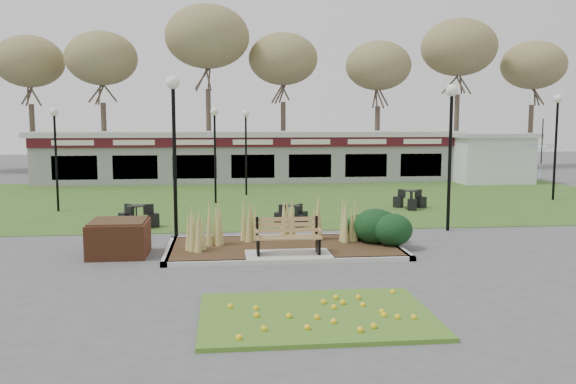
{
  "coord_description": "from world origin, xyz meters",
  "views": [
    {
      "loc": [
        -1.64,
        -15.18,
        3.57
      ],
      "look_at": [
        0.19,
        2.0,
        1.52
      ],
      "focal_mm": 38.0,
      "sensor_mm": 36.0,
      "label": 1
    }
  ],
  "objects": [
    {
      "name": "ground",
      "position": [
        0.0,
        0.0,
        0.0
      ],
      "size": [
        100.0,
        100.0,
        0.0
      ],
      "primitive_type": "plane",
      "color": "#515154",
      "rests_on": "ground"
    },
    {
      "name": "lamp_post_far_left",
      "position": [
        -8.07,
        9.16,
        2.94
      ],
      "size": [
        0.34,
        0.34,
        4.04
      ],
      "color": "black",
      "rests_on": "ground"
    },
    {
      "name": "bistro_set_a",
      "position": [
        -4.5,
        5.0,
        0.27
      ],
      "size": [
        1.39,
        1.35,
        0.75
      ],
      "color": "black",
      "rests_on": "ground"
    },
    {
      "name": "tree_backdrop",
      "position": [
        0.0,
        28.0,
        8.36
      ],
      "size": [
        47.24,
        5.24,
        10.36
      ],
      "color": "#47382B",
      "rests_on": "ground"
    },
    {
      "name": "patio_umbrella",
      "position": [
        13.8,
        13.0,
        1.59
      ],
      "size": [
        2.66,
        2.68,
        2.51
      ],
      "color": "black",
      "rests_on": "ground"
    },
    {
      "name": "lamp_post_near_left",
      "position": [
        -3.08,
        3.2,
        3.54
      ],
      "size": [
        0.4,
        0.4,
        4.86
      ],
      "color": "black",
      "rests_on": "ground"
    },
    {
      "name": "car_black",
      "position": [
        -8.0,
        21.0,
        0.68
      ],
      "size": [
        4.38,
        2.73,
        1.36
      ],
      "primitive_type": "imported",
      "rotation": [
        0.0,
        0.0,
        1.91
      ],
      "color": "black",
      "rests_on": "ground"
    },
    {
      "name": "planting_bed",
      "position": [
        1.27,
        1.35,
        0.37
      ],
      "size": [
        6.75,
        3.4,
        1.27
      ],
      "color": "#322614",
      "rests_on": "ground"
    },
    {
      "name": "food_pavilion",
      "position": [
        0.0,
        19.96,
        1.48
      ],
      "size": [
        24.6,
        3.4,
        2.9
      ],
      "color": "gray",
      "rests_on": "ground"
    },
    {
      "name": "lamp_post_near_right",
      "position": [
        5.57,
        3.6,
        3.42
      ],
      "size": [
        0.39,
        0.39,
        4.69
      ],
      "color": "black",
      "rests_on": "ground"
    },
    {
      "name": "flower_bed",
      "position": [
        0.0,
        -4.6,
        0.07
      ],
      "size": [
        4.2,
        3.0,
        0.16
      ],
      "color": "#346C1F",
      "rests_on": "ground"
    },
    {
      "name": "bistro_set_b",
      "position": [
        0.7,
        5.16,
        0.24
      ],
      "size": [
        1.2,
        1.18,
        0.66
      ],
      "color": "black",
      "rests_on": "ground"
    },
    {
      "name": "lamp_post_mid_right",
      "position": [
        -0.56,
        13.52,
        2.93
      ],
      "size": [
        0.33,
        0.33,
        4.02
      ],
      "color": "black",
      "rests_on": "ground"
    },
    {
      "name": "lamp_post_far_right",
      "position": [
        12.98,
        10.33,
        3.41
      ],
      "size": [
        0.39,
        0.39,
        4.68
      ],
      "color": "black",
      "rests_on": "ground"
    },
    {
      "name": "brick_planter",
      "position": [
        -4.4,
        1.0,
        0.48
      ],
      "size": [
        1.5,
        1.5,
        0.95
      ],
      "color": "brown",
      "rests_on": "ground"
    },
    {
      "name": "service_hut",
      "position": [
        13.5,
        18.0,
        1.45
      ],
      "size": [
        4.4,
        3.4,
        2.83
      ],
      "color": "silver",
      "rests_on": "ground"
    },
    {
      "name": "lawn",
      "position": [
        0.0,
        12.0,
        0.01
      ],
      "size": [
        34.0,
        16.0,
        0.02
      ],
      "primitive_type": "cube",
      "color": "#315E1D",
      "rests_on": "ground"
    },
    {
      "name": "bistro_set_c",
      "position": [
        5.84,
        8.44,
        0.26
      ],
      "size": [
        1.34,
        1.28,
        0.72
      ],
      "color": "black",
      "rests_on": "ground"
    },
    {
      "name": "lamp_post_mid_left",
      "position": [
        -1.98,
        10.91,
        2.98
      ],
      "size": [
        0.34,
        0.34,
        4.08
      ],
      "color": "black",
      "rests_on": "ground"
    },
    {
      "name": "park_bench",
      "position": [
        0.0,
        0.25,
        0.59
      ],
      "size": [
        1.7,
        0.66,
        0.93
      ],
      "color": "#9B8046",
      "rests_on": "ground"
    }
  ]
}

